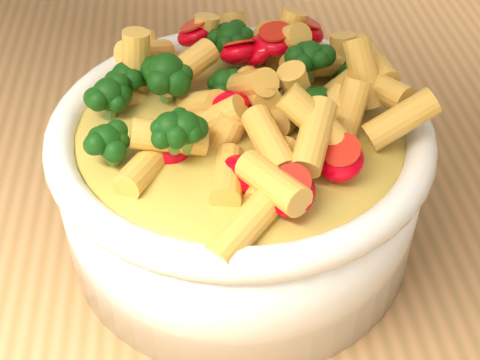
{
  "coord_description": "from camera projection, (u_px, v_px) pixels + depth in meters",
  "views": [
    {
      "loc": [
        -0.08,
        -0.32,
        1.23
      ],
      "look_at": [
        -0.05,
        -0.0,
        0.95
      ],
      "focal_mm": 50.0,
      "sensor_mm": 36.0,
      "label": 1
    }
  ],
  "objects": [
    {
      "name": "table",
      "position": [
        304.0,
        317.0,
        0.53
      ],
      "size": [
        1.2,
        0.8,
        0.9
      ],
      "color": "#B47D4D",
      "rests_on": "ground"
    },
    {
      "name": "serving_bowl",
      "position": [
        240.0,
        179.0,
        0.43
      ],
      "size": [
        0.23,
        0.23,
        0.1
      ],
      "color": "white",
      "rests_on": "table"
    },
    {
      "name": "pasta_salad",
      "position": [
        240.0,
        98.0,
        0.38
      ],
      "size": [
        0.18,
        0.18,
        0.04
      ],
      "color": "#FEC150",
      "rests_on": "serving_bowl"
    }
  ]
}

